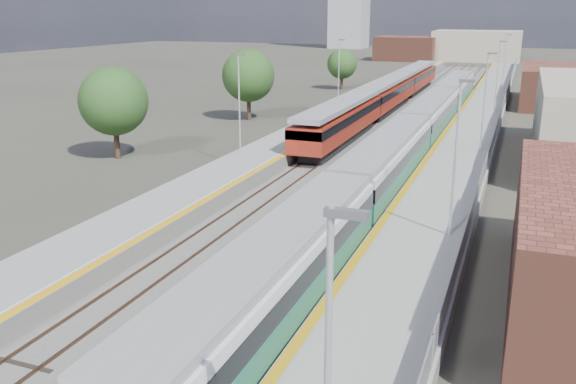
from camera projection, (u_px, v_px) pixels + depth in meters
The scene contains 11 objects.
ground at pixel (412, 138), 57.10m from camera, with size 320.00×320.00×0.00m, color #47443A.
ballast_bed at pixel (394, 131), 60.10m from camera, with size 10.50×155.00×0.06m, color #565451.
tracks at pixel (403, 128), 61.38m from camera, with size 8.96×160.00×0.17m.
platform_right at pixel (473, 132), 57.37m from camera, with size 4.70×155.00×8.52m.
platform_left at pixel (328, 122), 62.28m from camera, with size 4.30×155.00×8.52m.
buildings at pixel (403, 15), 139.59m from camera, with size 72.00×185.50×40.00m.
green_train at pixel (413, 133), 47.95m from camera, with size 2.81×78.27×3.09m.
red_train at pixel (388, 93), 71.43m from camera, with size 2.93×59.33×3.69m.
tree_a at pixel (113, 101), 47.91m from camera, with size 5.42×5.42×7.35m.
tree_b at pixel (248, 75), 65.19m from camera, with size 5.66×5.66×7.67m.
tree_c at pixel (342, 64), 91.62m from camera, with size 4.47×4.47×6.06m.
Camera 1 is at (9.18, -6.63, 11.41)m, focal length 38.00 mm.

